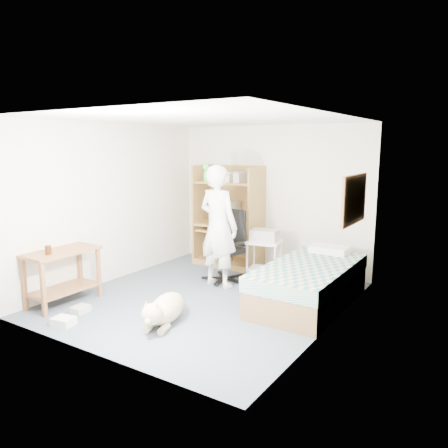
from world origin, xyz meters
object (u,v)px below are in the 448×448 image
(computer_hutch, at_px, (229,220))
(person, at_px, (218,226))
(bed, at_px, (309,283))
(printer_cart, at_px, (264,253))
(side_desk, at_px, (62,269))
(dog, at_px, (165,309))
(office_chair, at_px, (227,256))

(computer_hutch, distance_m, person, 1.25)
(computer_hutch, height_order, bed, computer_hutch)
(bed, bearing_deg, computer_hutch, 150.71)
(printer_cart, bearing_deg, person, -131.01)
(bed, height_order, side_desk, side_desk)
(bed, relative_size, printer_cart, 3.20)
(bed, distance_m, side_desk, 3.39)
(person, distance_m, dog, 1.77)
(person, xyz_separation_m, dog, (0.26, -1.58, -0.75))
(side_desk, bearing_deg, dog, 7.69)
(office_chair, xyz_separation_m, printer_cart, (0.46, 0.41, 0.02))
(bed, distance_m, dog, 2.02)
(computer_hutch, bearing_deg, person, -65.60)
(side_desk, bearing_deg, printer_cart, 54.68)
(computer_hutch, distance_m, dog, 2.90)
(computer_hutch, bearing_deg, office_chair, -60.16)
(computer_hutch, xyz_separation_m, printer_cart, (0.93, -0.42, -0.40))
(office_chair, relative_size, person, 0.60)
(person, distance_m, printer_cart, 0.98)
(bed, xyz_separation_m, office_chair, (-1.53, 0.30, 0.11))
(dog, xyz_separation_m, printer_cart, (0.16, 2.30, 0.24))
(computer_hutch, xyz_separation_m, bed, (2.00, -1.12, -0.53))
(bed, bearing_deg, side_desk, -147.50)
(computer_hutch, distance_m, side_desk, 3.08)
(side_desk, relative_size, person, 0.53)
(printer_cart, bearing_deg, dog, -104.77)
(side_desk, height_order, office_chair, office_chair)
(office_chair, bearing_deg, side_desk, -114.62)
(side_desk, relative_size, dog, 0.92)
(side_desk, xyz_separation_m, person, (1.37, 1.80, 0.44))
(side_desk, relative_size, printer_cart, 1.59)
(office_chair, xyz_separation_m, person, (0.04, -0.31, 0.53))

